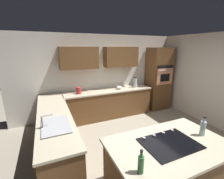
{
  "coord_description": "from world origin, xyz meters",
  "views": [
    {
      "loc": [
        1.9,
        2.63,
        2.2
      ],
      "look_at": [
        0.12,
        -1.42,
        0.99
      ],
      "focal_mm": 24.74,
      "sensor_mm": 36.0,
      "label": 1
    }
  ],
  "objects_px": {
    "blender": "(135,83)",
    "oil_bottle": "(141,164)",
    "cooktop": "(169,143)",
    "second_bottle": "(203,128)",
    "sink_unit": "(55,125)",
    "kettle": "(79,91)",
    "mixing_bowl": "(119,87)",
    "wall_oven": "(158,79)"
  },
  "relations": [
    {
      "from": "blender",
      "to": "oil_bottle",
      "type": "distance_m",
      "value": 3.72
    },
    {
      "from": "cooktop",
      "to": "second_bottle",
      "type": "distance_m",
      "value": 0.63
    },
    {
      "from": "oil_bottle",
      "to": "sink_unit",
      "type": "bearing_deg",
      "value": -62.15
    },
    {
      "from": "sink_unit",
      "to": "oil_bottle",
      "type": "bearing_deg",
      "value": 117.85
    },
    {
      "from": "kettle",
      "to": "second_bottle",
      "type": "distance_m",
      "value": 3.21
    },
    {
      "from": "cooktop",
      "to": "mixing_bowl",
      "type": "xyz_separation_m",
      "value": [
        -0.65,
        -2.92,
        0.05
      ]
    },
    {
      "from": "blender",
      "to": "kettle",
      "type": "xyz_separation_m",
      "value": [
        1.9,
        0.0,
        -0.05
      ]
    },
    {
      "from": "wall_oven",
      "to": "blender",
      "type": "distance_m",
      "value": 1.0
    },
    {
      "from": "sink_unit",
      "to": "blender",
      "type": "bearing_deg",
      "value": -146.85
    },
    {
      "from": "cooktop",
      "to": "blender",
      "type": "height_order",
      "value": "blender"
    },
    {
      "from": "cooktop",
      "to": "mixing_bowl",
      "type": "height_order",
      "value": "mixing_bowl"
    },
    {
      "from": "mixing_bowl",
      "to": "kettle",
      "type": "bearing_deg",
      "value": 0.0
    },
    {
      "from": "wall_oven",
      "to": "cooktop",
      "type": "height_order",
      "value": "wall_oven"
    },
    {
      "from": "mixing_bowl",
      "to": "second_bottle",
      "type": "bearing_deg",
      "value": 89.23
    },
    {
      "from": "sink_unit",
      "to": "second_bottle",
      "type": "bearing_deg",
      "value": 149.54
    },
    {
      "from": "second_bottle",
      "to": "mixing_bowl",
      "type": "bearing_deg",
      "value": -90.77
    },
    {
      "from": "cooktop",
      "to": "blender",
      "type": "relative_size",
      "value": 2.17
    },
    {
      "from": "wall_oven",
      "to": "oil_bottle",
      "type": "xyz_separation_m",
      "value": [
        2.92,
        3.22,
        -0.09
      ]
    },
    {
      "from": "second_bottle",
      "to": "oil_bottle",
      "type": "bearing_deg",
      "value": 10.68
    },
    {
      "from": "second_bottle",
      "to": "cooktop",
      "type": "bearing_deg",
      "value": -2.89
    },
    {
      "from": "kettle",
      "to": "oil_bottle",
      "type": "relative_size",
      "value": 0.7
    },
    {
      "from": "blender",
      "to": "kettle",
      "type": "bearing_deg",
      "value": 0.0
    },
    {
      "from": "cooktop",
      "to": "mixing_bowl",
      "type": "bearing_deg",
      "value": -102.63
    },
    {
      "from": "kettle",
      "to": "cooktop",
      "type": "bearing_deg",
      "value": 102.49
    },
    {
      "from": "oil_bottle",
      "to": "second_bottle",
      "type": "height_order",
      "value": "second_bottle"
    },
    {
      "from": "kettle",
      "to": "second_bottle",
      "type": "bearing_deg",
      "value": 113.14
    },
    {
      "from": "wall_oven",
      "to": "sink_unit",
      "type": "height_order",
      "value": "wall_oven"
    },
    {
      "from": "sink_unit",
      "to": "kettle",
      "type": "xyz_separation_m",
      "value": [
        -0.78,
        -1.75,
        0.08
      ]
    },
    {
      "from": "wall_oven",
      "to": "blender",
      "type": "xyz_separation_m",
      "value": [
        1.0,
        0.03,
        -0.05
      ]
    },
    {
      "from": "mixing_bowl",
      "to": "second_bottle",
      "type": "relative_size",
      "value": 0.63
    },
    {
      "from": "wall_oven",
      "to": "oil_bottle",
      "type": "relative_size",
      "value": 7.91
    },
    {
      "from": "wall_oven",
      "to": "cooktop",
      "type": "relative_size",
      "value": 2.89
    },
    {
      "from": "wall_oven",
      "to": "cooktop",
      "type": "distance_m",
      "value": 3.72
    },
    {
      "from": "blender",
      "to": "kettle",
      "type": "distance_m",
      "value": 1.9
    },
    {
      "from": "kettle",
      "to": "second_bottle",
      "type": "xyz_separation_m",
      "value": [
        -1.26,
        2.95,
        0.03
      ]
    },
    {
      "from": "wall_oven",
      "to": "mixing_bowl",
      "type": "xyz_separation_m",
      "value": [
        1.6,
        0.03,
        -0.15
      ]
    },
    {
      "from": "wall_oven",
      "to": "kettle",
      "type": "height_order",
      "value": "wall_oven"
    },
    {
      "from": "oil_bottle",
      "to": "wall_oven",
      "type": "bearing_deg",
      "value": -132.18
    },
    {
      "from": "blender",
      "to": "mixing_bowl",
      "type": "xyz_separation_m",
      "value": [
        0.6,
        0.0,
        -0.1
      ]
    },
    {
      "from": "sink_unit",
      "to": "blender",
      "type": "height_order",
      "value": "blender"
    },
    {
      "from": "oil_bottle",
      "to": "second_bottle",
      "type": "xyz_separation_m",
      "value": [
        -1.28,
        -0.24,
        0.01
      ]
    },
    {
      "from": "sink_unit",
      "to": "kettle",
      "type": "distance_m",
      "value": 1.92
    }
  ]
}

